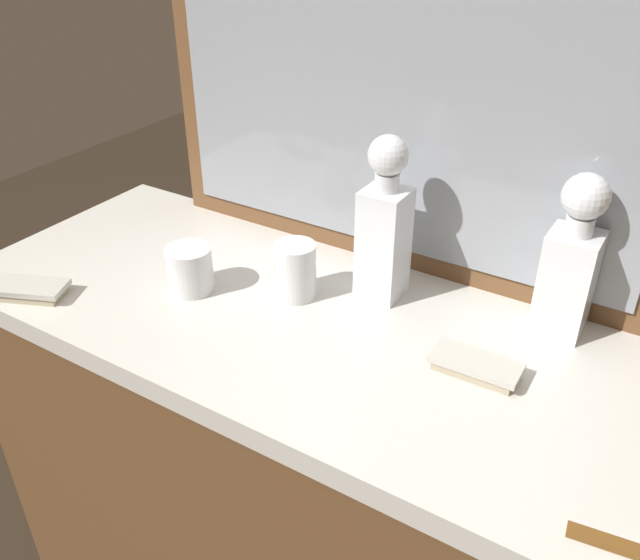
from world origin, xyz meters
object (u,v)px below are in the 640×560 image
(tortoiseshell_comb, at_px, (620,546))
(crystal_tumbler_rear, at_px, (296,273))
(silver_brush_left, at_px, (28,290))
(silver_brush_far_right, at_px, (475,366))
(crystal_tumbler_left, at_px, (190,271))
(crystal_decanter_front, at_px, (569,271))
(crystal_decanter_far_right, at_px, (384,235))

(tortoiseshell_comb, bearing_deg, crystal_tumbler_rear, 157.63)
(silver_brush_left, distance_m, silver_brush_far_right, 0.78)
(silver_brush_left, relative_size, tortoiseshell_comb, 1.30)
(crystal_tumbler_left, xyz_separation_m, silver_brush_far_right, (0.52, 0.04, -0.02))
(crystal_decanter_front, distance_m, crystal_decanter_far_right, 0.30)
(crystal_tumbler_rear, bearing_deg, crystal_decanter_front, 18.80)
(crystal_decanter_front, xyz_separation_m, crystal_decanter_far_right, (-0.30, -0.06, 0.01))
(crystal_decanter_far_right, bearing_deg, crystal_tumbler_left, -150.44)
(crystal_tumbler_rear, height_order, tortoiseshell_comb, crystal_tumbler_rear)
(crystal_decanter_far_right, relative_size, crystal_tumbler_rear, 2.88)
(crystal_tumbler_rear, height_order, crystal_tumbler_left, crystal_tumbler_rear)
(crystal_tumbler_left, height_order, tortoiseshell_comb, crystal_tumbler_left)
(crystal_decanter_front, distance_m, silver_brush_left, 0.91)
(crystal_decanter_front, relative_size, silver_brush_left, 1.82)
(silver_brush_left, xyz_separation_m, silver_brush_far_right, (0.75, 0.21, 0.00))
(silver_brush_far_right, bearing_deg, silver_brush_left, -164.03)
(crystal_decanter_far_right, bearing_deg, crystal_tumbler_rear, -145.64)
(crystal_tumbler_left, height_order, silver_brush_left, crystal_tumbler_left)
(crystal_decanter_far_right, height_order, crystal_tumbler_rear, crystal_decanter_far_right)
(crystal_decanter_far_right, xyz_separation_m, crystal_tumbler_left, (-0.29, -0.17, -0.08))
(crystal_decanter_front, distance_m, tortoiseshell_comb, 0.44)
(silver_brush_far_right, bearing_deg, crystal_decanter_far_right, 150.96)
(silver_brush_left, distance_m, tortoiseshell_comb, 0.99)
(crystal_tumbler_rear, xyz_separation_m, silver_brush_far_right, (0.35, -0.04, -0.03))
(crystal_decanter_front, xyz_separation_m, crystal_tumbler_rear, (-0.42, -0.14, -0.06))
(crystal_tumbler_left, distance_m, tortoiseshell_comb, 0.78)
(silver_brush_far_right, bearing_deg, crystal_tumbler_left, -175.15)
(silver_brush_far_right, xyz_separation_m, tortoiseshell_comb, (0.25, -0.21, -0.01))
(crystal_tumbler_rear, distance_m, silver_brush_far_right, 0.35)
(silver_brush_far_right, bearing_deg, tortoiseshell_comb, -39.91)
(crystal_decanter_far_right, distance_m, crystal_tumbler_left, 0.35)
(crystal_tumbler_left, bearing_deg, silver_brush_left, -143.51)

